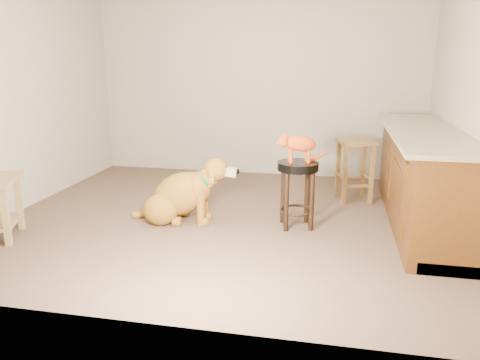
% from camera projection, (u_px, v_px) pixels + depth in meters
% --- Properties ---
extents(floor, '(4.50, 4.00, 0.01)m').
position_uv_depth(floor, '(225.00, 219.00, 4.82)').
color(floor, '#503B2C').
rests_on(floor, ground).
extents(room_shell, '(4.54, 4.04, 2.62)m').
position_uv_depth(room_shell, '(224.00, 50.00, 4.39)').
color(room_shell, '#A09481').
rests_on(room_shell, ground).
extents(cabinet_run, '(0.70, 2.56, 0.94)m').
position_uv_depth(cabinet_run, '(424.00, 180.00, 4.62)').
color(cabinet_run, '#48270C').
rests_on(cabinet_run, ground).
extents(padded_stool, '(0.40, 0.40, 0.65)m').
position_uv_depth(padded_stool, '(298.00, 181.00, 4.50)').
color(padded_stool, black).
rests_on(padded_stool, ground).
extents(wood_stool, '(0.47, 0.47, 0.70)m').
position_uv_depth(wood_stool, '(355.00, 169.00, 5.37)').
color(wood_stool, brown).
rests_on(wood_stool, ground).
extents(golden_retriever, '(1.12, 0.57, 0.71)m').
position_uv_depth(golden_retriever, '(181.00, 196.00, 4.70)').
color(golden_retriever, brown).
rests_on(golden_retriever, ground).
extents(tabby_kitten, '(0.47, 0.28, 0.32)m').
position_uv_depth(tabby_kitten, '(297.00, 144.00, 4.40)').
color(tabby_kitten, '#A43910').
rests_on(tabby_kitten, padded_stool).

